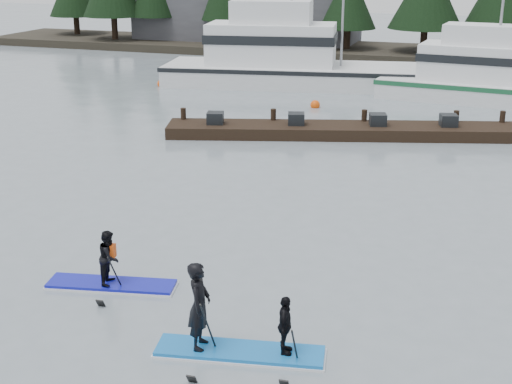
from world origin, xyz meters
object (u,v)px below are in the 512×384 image
(floating_dock, at_px, (342,131))
(paddleboard_duo, at_px, (231,323))
(paddleboard_solo, at_px, (110,267))
(fishing_boat_large, at_px, (296,73))
(fishing_boat_medium, at_px, (499,91))

(floating_dock, xyz_separation_m, paddleboard_duo, (1.73, -17.91, 0.43))
(paddleboard_solo, bearing_deg, fishing_boat_large, 85.03)
(floating_dock, relative_size, paddleboard_duo, 4.37)
(fishing_boat_large, height_order, fishing_boat_medium, fishing_boat_large)
(fishing_boat_medium, xyz_separation_m, paddleboard_solo, (-8.25, -25.98, -0.04))
(floating_dock, xyz_separation_m, paddleboard_solo, (-2.06, -16.05, 0.26))
(paddleboard_solo, bearing_deg, floating_dock, 70.91)
(floating_dock, bearing_deg, paddleboard_solo, -113.94)
(fishing_boat_large, xyz_separation_m, fishing_boat_medium, (11.50, -1.16, -0.15))
(floating_dock, bearing_deg, paddleboard_duo, -101.10)
(fishing_boat_large, distance_m, paddleboard_duo, 29.84)
(fishing_boat_medium, bearing_deg, fishing_boat_large, 179.66)
(fishing_boat_large, relative_size, paddleboard_solo, 5.39)
(fishing_boat_medium, relative_size, paddleboard_duo, 3.91)
(paddleboard_duo, bearing_deg, fishing_boat_medium, 70.16)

